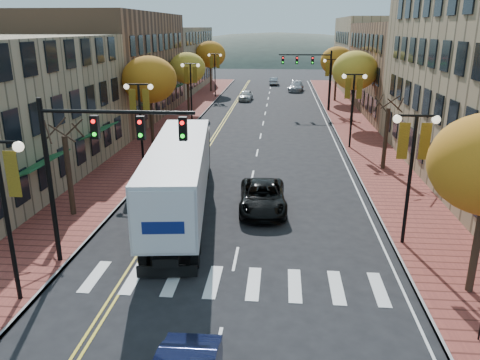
# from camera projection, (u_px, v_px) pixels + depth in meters

# --- Properties ---
(ground) EXTENTS (200.00, 200.00, 0.00)m
(ground) POSITION_uv_depth(u_px,v_px,m) (225.00, 312.00, 16.45)
(ground) COLOR black
(ground) RESTS_ON ground
(sidewalk_left) EXTENTS (4.00, 85.00, 0.15)m
(sidewalk_left) POSITION_uv_depth(u_px,v_px,m) (175.00, 124.00, 47.93)
(sidewalk_left) COLOR brown
(sidewalk_left) RESTS_ON ground
(sidewalk_right) EXTENTS (4.00, 85.00, 0.15)m
(sidewalk_right) POSITION_uv_depth(u_px,v_px,m) (353.00, 127.00, 46.45)
(sidewalk_right) COLOR brown
(sidewalk_right) RESTS_ON ground
(building_left_mid) EXTENTS (12.00, 24.00, 11.00)m
(building_left_mid) POSITION_uv_depth(u_px,v_px,m) (107.00, 67.00, 50.22)
(building_left_mid) COLOR brown
(building_left_mid) RESTS_ON ground
(building_left_far) EXTENTS (12.00, 26.00, 9.50)m
(building_left_far) POSITION_uv_depth(u_px,v_px,m) (163.00, 59.00, 74.12)
(building_left_far) COLOR #9E8966
(building_left_far) RESTS_ON ground
(building_right_mid) EXTENTS (15.00, 24.00, 10.00)m
(building_right_mid) POSITION_uv_depth(u_px,v_px,m) (429.00, 69.00, 53.13)
(building_right_mid) COLOR brown
(building_right_mid) RESTS_ON ground
(building_right_far) EXTENTS (15.00, 20.00, 11.00)m
(building_right_far) POSITION_uv_depth(u_px,v_px,m) (388.00, 54.00, 73.79)
(building_right_far) COLOR #9E8966
(building_right_far) RESTS_ON ground
(tree_left_a) EXTENTS (0.28, 0.28, 4.20)m
(tree_left_a) POSITION_uv_depth(u_px,v_px,m) (69.00, 176.00, 24.06)
(tree_left_a) COLOR #382619
(tree_left_a) RESTS_ON sidewalk_left
(tree_left_b) EXTENTS (4.48, 4.48, 7.21)m
(tree_left_b) POSITION_uv_depth(u_px,v_px,m) (149.00, 80.00, 38.21)
(tree_left_b) COLOR #382619
(tree_left_b) RESTS_ON sidewalk_left
(tree_left_c) EXTENTS (4.16, 4.16, 6.69)m
(tree_left_c) POSITION_uv_depth(u_px,v_px,m) (187.00, 68.00, 53.48)
(tree_left_c) COLOR #382619
(tree_left_c) RESTS_ON sidewalk_left
(tree_left_d) EXTENTS (4.61, 4.61, 7.42)m
(tree_left_d) POSITION_uv_depth(u_px,v_px,m) (210.00, 55.00, 70.35)
(tree_left_d) COLOR #382619
(tree_left_d) RESTS_ON sidewalk_left
(tree_right_b) EXTENTS (0.28, 0.28, 4.20)m
(tree_right_b) POSITION_uv_depth(u_px,v_px,m) (385.00, 139.00, 32.05)
(tree_right_b) COLOR #382619
(tree_right_b) RESTS_ON sidewalk_right
(tree_right_c) EXTENTS (4.48, 4.48, 7.21)m
(tree_right_c) POSITION_uv_depth(u_px,v_px,m) (355.00, 71.00, 46.20)
(tree_right_c) COLOR #382619
(tree_right_c) RESTS_ON sidewalk_right
(tree_right_d) EXTENTS (4.35, 4.35, 7.00)m
(tree_right_d) POSITION_uv_depth(u_px,v_px,m) (337.00, 61.00, 61.39)
(tree_right_d) COLOR #382619
(tree_right_d) RESTS_ON sidewalk_right
(lamp_left_a) EXTENTS (1.96, 0.36, 6.05)m
(lamp_left_a) POSITION_uv_depth(u_px,v_px,m) (2.00, 191.00, 15.73)
(lamp_left_a) COLOR black
(lamp_left_a) RESTS_ON ground
(lamp_left_b) EXTENTS (1.96, 0.36, 6.05)m
(lamp_left_b) POSITION_uv_depth(u_px,v_px,m) (140.00, 111.00, 30.88)
(lamp_left_b) COLOR black
(lamp_left_b) RESTS_ON ground
(lamp_left_c) EXTENTS (1.96, 0.36, 6.05)m
(lamp_left_c) POSITION_uv_depth(u_px,v_px,m) (191.00, 81.00, 47.92)
(lamp_left_c) COLOR black
(lamp_left_c) RESTS_ON ground
(lamp_left_d) EXTENTS (1.96, 0.36, 6.05)m
(lamp_left_d) POSITION_uv_depth(u_px,v_px,m) (215.00, 67.00, 64.96)
(lamp_left_d) COLOR black
(lamp_left_d) RESTS_ON ground
(lamp_right_a) EXTENTS (1.96, 0.36, 6.05)m
(lamp_right_a) POSITION_uv_depth(u_px,v_px,m) (412.00, 155.00, 20.17)
(lamp_right_a) COLOR black
(lamp_right_a) RESTS_ON ground
(lamp_right_b) EXTENTS (1.96, 0.36, 6.05)m
(lamp_right_b) POSITION_uv_depth(u_px,v_px,m) (353.00, 96.00, 37.21)
(lamp_right_b) COLOR black
(lamp_right_b) RESTS_ON ground
(lamp_right_c) EXTENTS (1.96, 0.36, 6.05)m
(lamp_right_c) POSITION_uv_depth(u_px,v_px,m) (331.00, 75.00, 54.25)
(lamp_right_c) COLOR black
(lamp_right_c) RESTS_ON ground
(traffic_mast_near) EXTENTS (6.10, 0.35, 7.00)m
(traffic_mast_near) POSITION_uv_depth(u_px,v_px,m) (93.00, 152.00, 18.21)
(traffic_mast_near) COLOR black
(traffic_mast_near) RESTS_ON ground
(traffic_mast_far) EXTENTS (6.10, 0.34, 7.00)m
(traffic_mast_far) POSITION_uv_depth(u_px,v_px,m) (314.00, 69.00, 54.22)
(traffic_mast_far) COLOR black
(traffic_mast_far) RESTS_ON ground
(semi_truck) EXTENTS (4.41, 16.17, 4.00)m
(semi_truck) POSITION_uv_depth(u_px,v_px,m) (182.00, 169.00, 24.96)
(semi_truck) COLOR black
(semi_truck) RESTS_ON ground
(black_suv) EXTENTS (2.76, 5.50, 1.49)m
(black_suv) POSITION_uv_depth(u_px,v_px,m) (263.00, 197.00, 25.45)
(black_suv) COLOR black
(black_suv) RESTS_ON ground
(car_far_white) EXTENTS (1.94, 4.16, 1.38)m
(car_far_white) POSITION_uv_depth(u_px,v_px,m) (246.00, 95.00, 63.63)
(car_far_white) COLOR silver
(car_far_white) RESTS_ON ground
(car_far_silver) EXTENTS (2.72, 5.33, 1.48)m
(car_far_silver) POSITION_uv_depth(u_px,v_px,m) (296.00, 86.00, 72.74)
(car_far_silver) COLOR #9E9FA6
(car_far_silver) RESTS_ON ground
(car_far_oncoming) EXTENTS (1.49, 3.94, 1.28)m
(car_far_oncoming) POSITION_uv_depth(u_px,v_px,m) (274.00, 81.00, 80.88)
(car_far_oncoming) COLOR #9E9EA5
(car_far_oncoming) RESTS_ON ground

